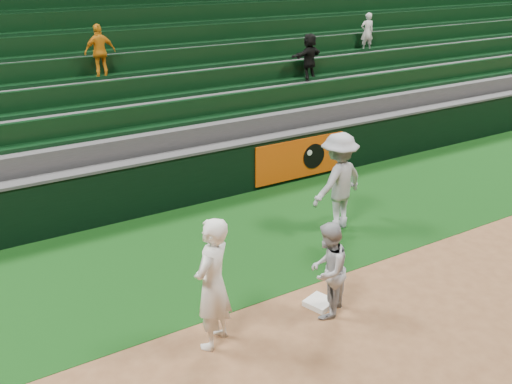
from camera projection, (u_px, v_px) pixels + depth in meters
ground at (329, 317)px, 8.97m from camera, size 70.00×70.00×0.00m
foul_grass at (235, 241)px, 11.33m from camera, size 36.00×4.20×0.01m
first_base at (319, 303)px, 9.25m from camera, size 0.51×0.51×0.09m
first_baseman at (212, 284)px, 7.98m from camera, size 0.88×0.81×2.01m
baserunner at (328, 270)px, 8.75m from camera, size 0.96×0.92×1.57m
base_coach at (338, 182)px, 11.50m from camera, size 1.44×1.01×2.04m
field_wall at (188, 177)px, 12.83m from camera, size 36.00×0.45×1.25m
stadium_seating at (125, 98)px, 15.38m from camera, size 36.00×5.95×4.85m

